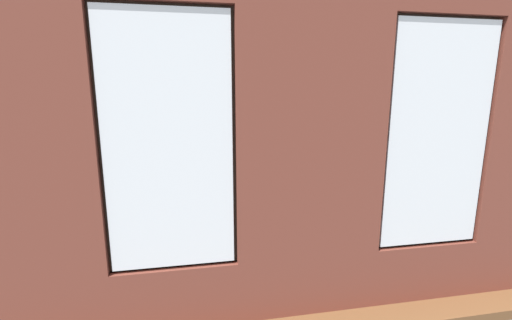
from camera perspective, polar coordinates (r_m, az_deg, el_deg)
ground_plane at (r=5.94m, az=-0.24°, el=-8.92°), size 6.22×6.20×0.10m
brick_wall_with_windows at (r=2.94m, az=9.36°, el=5.84°), size 5.62×0.30×3.50m
white_wall_right at (r=5.56m, az=-29.27°, el=7.22°), size 0.10×5.20×3.50m
couch_by_window at (r=3.85m, az=-1.56°, el=-14.77°), size 2.01×0.87×0.80m
couch_left at (r=5.90m, az=21.88°, el=-6.05°), size 0.93×2.01×0.80m
coffee_table at (r=6.03m, az=-2.27°, el=-4.31°), size 1.41×0.74×0.43m
cup_ceramic at (r=5.86m, az=-6.22°, el=-3.90°), size 0.07×0.07×0.08m
candle_jar at (r=5.91m, az=-1.11°, el=-3.48°), size 0.08×0.08×0.12m
table_plant_small at (r=5.99m, az=-2.28°, el=-2.87°), size 0.12×0.12×0.19m
remote_gray at (r=6.08m, az=-4.04°, el=-3.57°), size 0.18×0.10×0.02m
remote_black at (r=6.20m, az=1.10°, el=-3.23°), size 0.17×0.14×0.02m
media_console at (r=6.49m, az=-23.25°, el=-5.26°), size 1.12×0.42×0.51m
tv_flatscreen at (r=6.34m, az=-23.71°, el=0.24°), size 1.04×0.20×0.75m
papasan_chair at (r=7.71m, az=-5.31°, el=-0.29°), size 1.12×1.12×0.70m
potted_plant_corner_far_left at (r=4.82m, az=32.78°, el=-5.94°), size 0.82×0.82×1.14m
potted_plant_by_left_couch at (r=6.90m, az=12.80°, el=-1.53°), size 0.52×0.52×0.73m
potted_plant_near_tv at (r=5.32m, az=-20.02°, el=-4.53°), size 0.76×0.79×1.14m
potted_plant_between_couches at (r=4.18m, az=18.53°, el=-6.68°), size 0.85×0.85×1.16m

